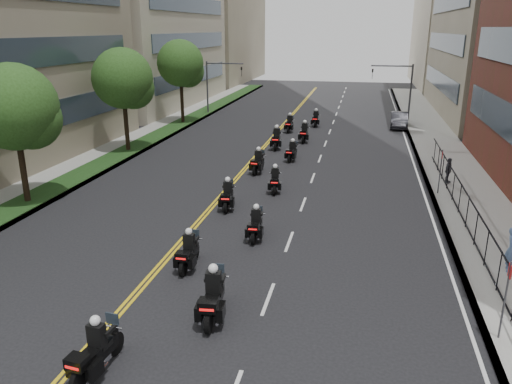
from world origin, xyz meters
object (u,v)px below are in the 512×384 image
motorcycle_7 (292,152)px  pedestrian_c (448,170)px  motorcycle_2 (189,253)px  pedestrian_a (512,249)px  motorcycle_11 (316,119)px  motorcycle_9 (304,133)px  parked_sedan (399,120)px  motorcycle_8 (276,139)px  motorcycle_6 (258,163)px  motorcycle_0 (95,352)px  motorcycle_5 (275,181)px  motorcycle_3 (256,225)px  motorcycle_1 (213,298)px  motorcycle_10 (290,124)px  motorcycle_4 (228,196)px

motorcycle_7 → pedestrian_c: (9.90, -3.81, 0.29)m
motorcycle_2 → pedestrian_c: size_ratio=1.45×
pedestrian_a → motorcycle_11: bearing=26.4°
motorcycle_9 → parked_sedan: bearing=44.9°
motorcycle_8 → motorcycle_6: bearing=-94.8°
motorcycle_0 → motorcycle_9: (2.04, 30.12, 0.03)m
motorcycle_7 → motorcycle_9: motorcycle_9 is taller
motorcycle_5 → pedestrian_a: bearing=-45.4°
motorcycle_0 → motorcycle_5: (1.96, 16.67, -0.04)m
motorcycle_6 → motorcycle_9: (1.84, 9.80, 0.04)m
motorcycle_2 → motorcycle_3: bearing=58.7°
motorcycle_1 → motorcycle_8: size_ratio=1.00×
motorcycle_2 → motorcycle_8: (-0.13, 20.71, 0.09)m
parked_sedan → motorcycle_11: bearing=-170.4°
motorcycle_0 → motorcycle_11: (2.28, 37.20, -0.00)m
motorcycle_5 → motorcycle_11: motorcycle_11 is taller
motorcycle_6 → motorcycle_9: bearing=83.4°
motorcycle_1 → motorcycle_6: size_ratio=1.10×
motorcycle_1 → motorcycle_6: 17.19m
motorcycle_2 → pedestrian_a: bearing=8.6°
parked_sedan → motorcycle_0: bearing=-102.0°
motorcycle_5 → motorcycle_10: bearing=88.0°
motorcycle_4 → pedestrian_c: 13.53m
motorcycle_11 → pedestrian_c: 19.63m
pedestrian_a → pedestrian_c: bearing=9.9°
pedestrian_a → motorcycle_5: bearing=59.1°
motorcycle_8 → motorcycle_11: (2.07, 9.99, -0.07)m
motorcycle_4 → motorcycle_8: 13.86m
motorcycle_5 → motorcycle_9: 13.45m
motorcycle_1 → motorcycle_0: bearing=-131.6°
motorcycle_9 → motorcycle_11: bearing=87.8°
motorcycle_0 → pedestrian_a: (12.43, 8.56, 0.35)m
motorcycle_0 → motorcycle_1: size_ratio=0.91×
motorcycle_7 → motorcycle_10: bearing=105.9°
motorcycle_1 → motorcycle_3: size_ratio=1.18×
parked_sedan → motorcycle_7: bearing=-116.8°
motorcycle_3 → pedestrian_a: size_ratio=1.22×
motorcycle_4 → parked_sedan: motorcycle_4 is taller
motorcycle_2 → pedestrian_c: (11.47, 13.54, 0.27)m
motorcycle_4 → motorcycle_7: size_ratio=1.07×
parked_sedan → pedestrian_c: (1.80, -18.09, 0.19)m
motorcycle_4 → motorcycle_7: motorcycle_4 is taller
motorcycle_5 → pedestrian_c: bearing=11.2°
pedestrian_c → motorcycle_7: bearing=97.2°
motorcycle_10 → motorcycle_11: bearing=57.9°
motorcycle_1 → motorcycle_3: bearing=83.9°
motorcycle_2 → parked_sedan: motorcycle_2 is taller
motorcycle_9 → parked_sedan: motorcycle_9 is taller
motorcycle_2 → pedestrian_a: size_ratio=1.25×
motorcycle_4 → motorcycle_11: size_ratio=0.99×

